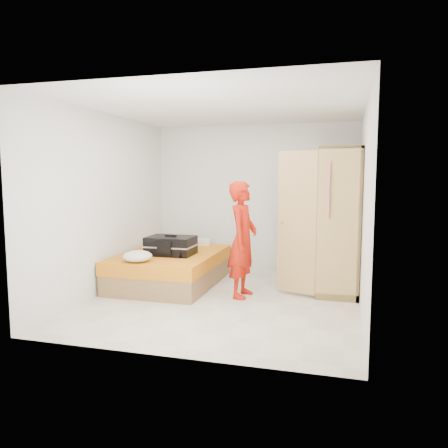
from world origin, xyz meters
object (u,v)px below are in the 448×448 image
(bed, at_px, (171,268))
(wardrobe, at_px, (336,224))
(person, at_px, (243,239))
(suitcase, at_px, (171,246))
(round_cushion, at_px, (137,256))

(bed, xyz_separation_m, wardrobe, (2.50, 0.26, 0.75))
(bed, distance_m, person, 1.43)
(bed, xyz_separation_m, suitcase, (0.07, -0.16, 0.39))
(person, relative_size, round_cushion, 3.94)
(wardrobe, relative_size, suitcase, 2.92)
(round_cushion, bearing_deg, suitcase, 69.69)
(bed, relative_size, suitcase, 2.80)
(wardrobe, height_order, round_cushion, wardrobe)
(person, bearing_deg, round_cushion, 109.74)
(wardrobe, bearing_deg, suitcase, -170.41)
(bed, xyz_separation_m, round_cushion, (-0.17, -0.80, 0.33))
(suitcase, bearing_deg, round_cushion, -110.30)
(bed, bearing_deg, suitcase, -67.48)
(bed, relative_size, person, 1.24)
(suitcase, height_order, round_cushion, suitcase)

